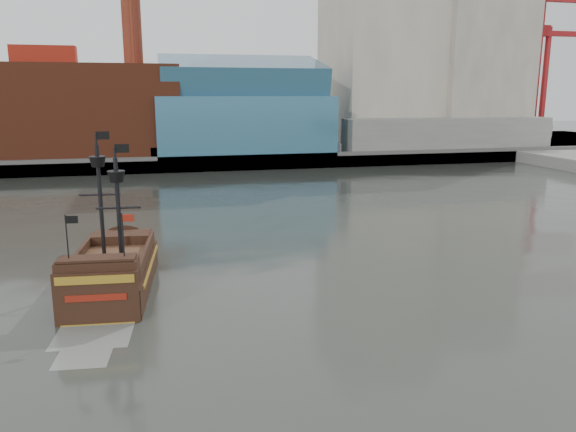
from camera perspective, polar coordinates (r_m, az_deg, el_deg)
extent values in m
plane|color=#262824|center=(32.06, -1.53, -10.40)|extent=(400.00, 400.00, 0.00)
cube|color=slate|center=(121.60, -10.99, 6.71)|extent=(220.00, 60.00, 2.00)
cube|color=#4C4C49|center=(92.28, -9.97, 5.22)|extent=(220.00, 1.00, 2.60)
cube|color=maroon|center=(102.15, -23.13, 9.72)|extent=(42.00, 18.00, 15.00)
cube|color=#306481|center=(100.38, -4.64, 9.19)|extent=(30.00, 16.00, 10.00)
cube|color=#C0B49F|center=(119.01, 9.52, 18.23)|extent=(20.00, 22.00, 46.00)
cube|color=#AFA493|center=(123.35, 18.22, 15.72)|extent=(18.00, 18.00, 38.00)
cube|color=#C0B49F|center=(138.80, 10.64, 18.56)|extent=(24.00, 20.00, 52.00)
cube|color=slate|center=(109.59, 15.95, 7.98)|extent=(40.00, 6.00, 6.00)
cube|color=#306481|center=(100.27, -4.72, 13.76)|extent=(28.00, 14.94, 8.78)
cube|color=slate|center=(139.59, 23.47, 7.65)|extent=(4.00, 4.00, 3.00)
cylinder|color=maroon|center=(139.42, 23.99, 13.59)|extent=(1.40, 1.40, 32.00)
cube|color=maroon|center=(145.06, 26.83, 19.02)|extent=(20.00, 1.20, 1.20)
cube|color=slate|center=(153.59, 24.21, 7.92)|extent=(4.00, 4.00, 3.00)
cylinder|color=maroon|center=(153.36, 24.60, 12.20)|extent=(1.40, 1.40, 26.00)
cube|color=maroon|center=(157.47, 26.65, 16.20)|extent=(16.00, 1.20, 1.20)
cube|color=maroon|center=(152.21, 24.09, 16.79)|extent=(5.00, 2.50, 2.50)
cube|color=black|center=(38.12, -17.26, -6.34)|extent=(5.70, 11.50, 2.40)
cube|color=#4C2D1C|center=(37.72, -17.38, -4.40)|extent=(5.13, 10.35, 0.28)
cube|color=black|center=(41.87, -16.49, -2.25)|extent=(4.13, 2.60, 0.92)
cube|color=black|center=(33.00, -18.74, -5.62)|extent=(4.52, 1.91, 1.66)
cube|color=black|center=(32.68, -18.82, -8.55)|extent=(4.53, 0.68, 3.70)
cube|color=#A0781F|center=(32.08, -19.04, -6.16)|extent=(4.15, 0.49, 0.46)
cube|color=maroon|center=(32.41, -18.92, -7.86)|extent=(3.23, 0.39, 0.37)
cylinder|color=black|center=(38.33, -18.52, 1.54)|extent=(0.28, 0.28, 7.21)
cylinder|color=black|center=(35.17, -16.82, 0.27)|extent=(0.28, 0.28, 6.66)
cone|color=black|center=(37.97, -18.77, 5.24)|extent=(1.11, 1.11, 0.65)
cone|color=black|center=(34.79, -17.04, 3.85)|extent=(1.11, 1.11, 0.65)
cube|color=black|center=(37.75, -18.32, 7.78)|extent=(0.83, 0.11, 0.51)
cube|color=black|center=(34.54, -16.53, 6.60)|extent=(0.83, 0.11, 0.51)
cube|color=gray|center=(31.67, -19.19, -11.40)|extent=(4.24, 3.70, 0.01)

